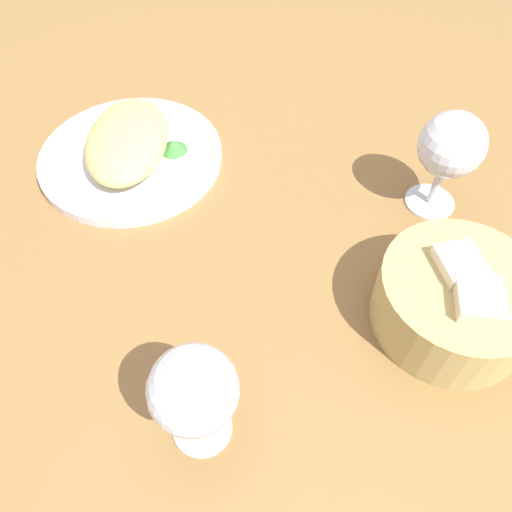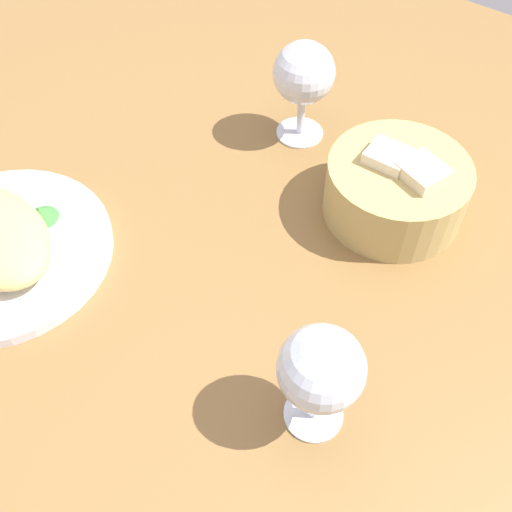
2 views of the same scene
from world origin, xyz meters
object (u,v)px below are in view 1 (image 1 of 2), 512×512
(bread_basket, at_px, (456,301))
(wine_glass_far, at_px, (451,148))
(plate, at_px, (131,157))
(wine_glass_near, at_px, (194,392))

(bread_basket, xyz_separation_m, wine_glass_far, (-0.17, 0.05, 0.05))
(plate, relative_size, bread_basket, 1.52)
(plate, relative_size, wine_glass_near, 1.93)
(wine_glass_near, xyz_separation_m, wine_glass_far, (-0.24, 0.33, 0.00))
(wine_glass_near, relative_size, wine_glass_far, 0.96)
(plate, distance_m, wine_glass_far, 0.42)
(plate, distance_m, bread_basket, 0.47)
(wine_glass_near, bearing_deg, plate, -172.81)
(wine_glass_far, bearing_deg, bread_basket, -17.24)
(bread_basket, height_order, wine_glass_far, wine_glass_far)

